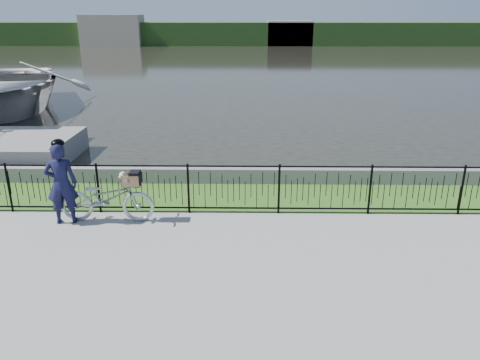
{
  "coord_description": "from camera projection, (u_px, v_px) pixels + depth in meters",
  "views": [
    {
      "loc": [
        0.29,
        -8.03,
        4.24
      ],
      "look_at": [
        0.15,
        1.0,
        1.0
      ],
      "focal_mm": 35.0,
      "sensor_mm": 36.0,
      "label": 1
    }
  ],
  "objects": [
    {
      "name": "quay_wall",
      "position": [
        236.0,
        175.0,
        12.31
      ],
      "size": [
        60.0,
        0.3,
        0.4
      ],
      "primitive_type": "cube",
      "color": "slate",
      "rests_on": "ground"
    },
    {
      "name": "ground",
      "position": [
        231.0,
        246.0,
        8.99
      ],
      "size": [
        120.0,
        120.0,
        0.0
      ],
      "primitive_type": "plane",
      "color": "gray",
      "rests_on": "ground"
    },
    {
      "name": "fence",
      "position": [
        234.0,
        189.0,
        10.3
      ],
      "size": [
        14.0,
        0.06,
        1.15
      ],
      "primitive_type": null,
      "color": "black",
      "rests_on": "ground"
    },
    {
      "name": "cyclist",
      "position": [
        61.0,
        183.0,
        9.72
      ],
      "size": [
        0.71,
        0.54,
        1.83
      ],
      "color": "black",
      "rests_on": "ground"
    },
    {
      "name": "water",
      "position": [
        244.0,
        65.0,
        40.05
      ],
      "size": [
        120.0,
        120.0,
        0.0
      ],
      "primitive_type": "plane",
      "color": "black",
      "rests_on": "ground"
    },
    {
      "name": "far_building_right",
      "position": [
        290.0,
        33.0,
        63.42
      ],
      "size": [
        6.0,
        3.0,
        3.2
      ],
      "primitive_type": "cube",
      "color": "gray",
      "rests_on": "ground"
    },
    {
      "name": "bicycle_rig",
      "position": [
        107.0,
        198.0,
        9.93
      ],
      "size": [
        1.99,
        0.69,
        1.14
      ],
      "color": "#ADB2B9",
      "rests_on": "ground"
    },
    {
      "name": "grass_strip",
      "position": [
        235.0,
        196.0,
        11.43
      ],
      "size": [
        60.0,
        2.0,
        0.01
      ],
      "primitive_type": "cube",
      "color": "#36621E",
      "rests_on": "ground"
    },
    {
      "name": "far_building_left",
      "position": [
        113.0,
        30.0,
        63.17
      ],
      "size": [
        8.0,
        4.0,
        4.0
      ],
      "primitive_type": "cube",
      "color": "gray",
      "rests_on": "ground"
    },
    {
      "name": "far_treeline",
      "position": [
        246.0,
        34.0,
        64.96
      ],
      "size": [
        120.0,
        6.0,
        3.0
      ],
      "primitive_type": "cube",
      "color": "#25441A",
      "rests_on": "ground"
    }
  ]
}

